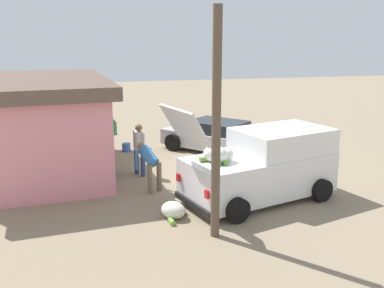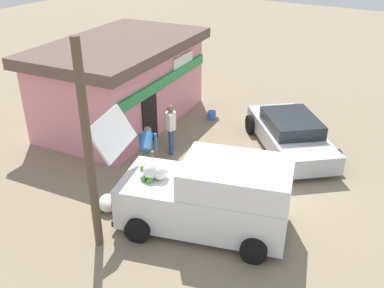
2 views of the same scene
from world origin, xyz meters
name	(u,v)px [view 1 (image 1 of 2)]	position (x,y,z in m)	size (l,w,h in m)	color
ground_plane	(224,169)	(0.00, 0.00, 0.00)	(60.00, 60.00, 0.00)	gray
storefront_bar	(43,124)	(1.23, 5.90, 1.60)	(7.22, 4.80, 3.11)	pink
delivery_van	(264,165)	(-2.87, -0.20, 0.96)	(3.09, 5.00, 2.78)	white
parked_sedan	(218,137)	(2.23, -0.44, 0.59)	(4.47, 4.17, 1.22)	#B2B7BC
vendor_standing	(139,146)	(0.00, 2.89, 0.99)	(0.50, 0.47, 1.70)	navy
customer_bending	(149,162)	(-1.48, 2.79, 0.87)	(0.82, 0.73, 1.38)	#726047
unloaded_banana_pile	(173,211)	(-3.64, 2.51, 0.20)	(0.89, 0.81, 0.43)	silver
paint_bucket	(126,147)	(3.09, 3.05, 0.16)	(0.33, 0.33, 0.33)	blue
utility_pole	(216,127)	(-4.82, 1.79, 2.53)	(0.20, 0.20, 5.06)	brown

